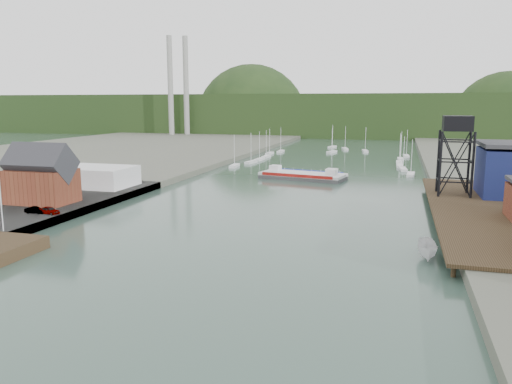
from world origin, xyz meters
The scene contains 15 objects.
ground centered at (0.00, 0.00, 0.00)m, with size 600.00×600.00×0.00m, color #2D4638.
west_land centered at (-92.00, 80.00, 0.00)m, with size 120.00×400.00×3.20m, color #4C5142.
west_quay centered at (-40.00, 20.00, 0.80)m, with size 16.00×80.00×1.60m, color slate.
east_pier centered at (37.00, 45.00, 1.90)m, with size 14.00×70.00×2.45m.
harbor_building centered at (-42.00, 30.00, 6.09)m, with size 12.20×8.20×8.90m.
white_shed centered at (-44.00, 50.00, 3.85)m, with size 18.00×12.00×4.50m, color silver.
flagpole centered at (-33.00, 10.00, 7.60)m, with size 0.16×0.16×12.00m, color silver.
lift_tower centered at (35.00, 58.00, 15.65)m, with size 6.50×6.50×16.00m.
marina_sailboats centered at (0.08, 138.46, 0.35)m, with size 57.71×92.65×0.90m.
smokestacks centered at (-106.00, 232.50, 30.00)m, with size 11.20×8.20×60.00m.
distant_hills centered at (-3.98, 301.35, 10.38)m, with size 500.00×120.00×80.00m.
chain_ferry centered at (-1.26, 84.70, 0.95)m, with size 24.36×13.35×3.32m.
motorboat centered at (28.30, 18.30, 1.28)m, with size 2.49×6.61×2.55m, color silver.
car_west_a centered at (-34.00, 21.74, 2.27)m, with size 1.58×3.92×1.34m, color #999999.
car_west_b centered at (-36.79, 21.53, 2.19)m, with size 1.24×3.57×1.18m, color #999999.
Camera 1 is at (23.97, -49.77, 20.70)m, focal length 35.00 mm.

